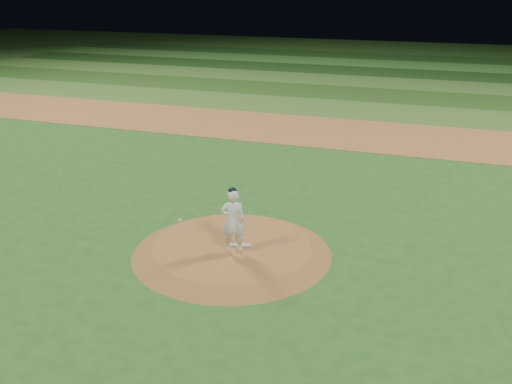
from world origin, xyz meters
name	(u,v)px	position (x,y,z in m)	size (l,w,h in m)	color
ground	(232,253)	(0.00, 0.00, 0.00)	(120.00, 120.00, 0.00)	#285B1D
infield_dirt_band	(337,132)	(0.00, 14.00, 0.01)	(70.00, 6.00, 0.02)	#9E6131
outfield_stripe_0	(356,110)	(0.00, 19.50, 0.01)	(70.00, 5.00, 0.02)	#3B6926
outfield_stripe_1	(370,95)	(0.00, 24.50, 0.01)	(70.00, 5.00, 0.02)	#244B18
outfield_stripe_2	(380,82)	(0.00, 29.50, 0.01)	(70.00, 5.00, 0.02)	#3B6A26
outfield_stripe_3	(389,72)	(0.00, 34.50, 0.01)	(70.00, 5.00, 0.02)	#193F14
outfield_stripe_4	(396,64)	(0.00, 39.50, 0.01)	(70.00, 5.00, 0.02)	#38782B
outfield_stripe_5	(402,58)	(0.00, 44.50, 0.01)	(70.00, 5.00, 0.02)	#1B4817
pitchers_mound	(232,249)	(0.00, 0.00, 0.12)	(5.50, 5.50, 0.25)	#95602E
pitching_rubber	(240,245)	(0.22, 0.02, 0.27)	(0.64, 0.16, 0.03)	silver
rosin_bag	(180,220)	(-2.10, 1.01, 0.28)	(0.12, 0.12, 0.07)	silver
pitcher_on_mound	(233,221)	(0.19, -0.38, 1.15)	(0.76, 0.64, 1.84)	white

